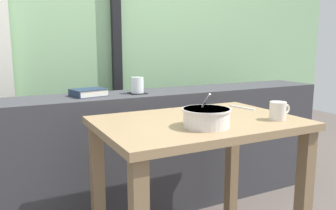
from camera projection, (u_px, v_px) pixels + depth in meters
outdoor_backdrop at (99, 3)px, 2.62m from camera, size 4.80×0.08×2.80m
window_divider_post at (116, 16)px, 2.63m from camera, size 0.07×0.05×2.60m
dark_console_ledge at (135, 154)px, 2.19m from camera, size 2.80×0.36×0.78m
breakfast_table at (198, 147)px, 1.63m from camera, size 0.94×0.65×0.74m
coaster_square at (137, 93)px, 2.10m from camera, size 0.10×0.10×0.00m
juice_glass at (137, 86)px, 2.10m from camera, size 0.08×0.08×0.10m
closed_book at (88, 92)px, 2.01m from camera, size 0.21×0.19×0.04m
soup_bowl at (206, 118)px, 1.45m from camera, size 0.21×0.21×0.15m
fork_utensil at (242, 107)px, 1.89m from camera, size 0.05×0.17×0.01m
ceramic_mug at (278, 111)px, 1.59m from camera, size 0.11×0.08×0.08m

